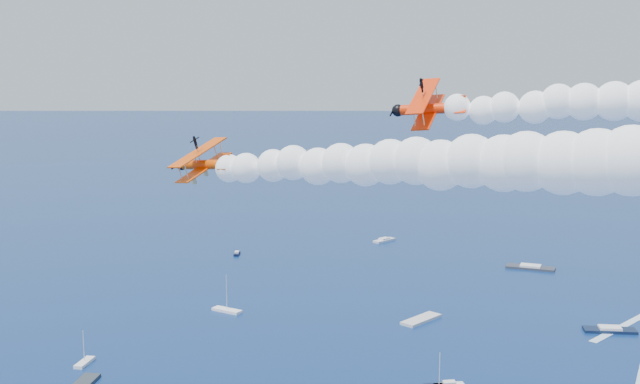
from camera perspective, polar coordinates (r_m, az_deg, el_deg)
The scene contains 5 objects.
biplane_lead at distance 88.96m, azimuth 7.76°, elevation 5.79°, with size 8.34×9.35×5.64m, color #FF2F05, non-canonical shape.
biplane_trail at distance 85.72m, azimuth -8.02°, elevation 1.91°, with size 7.41×8.31×5.00m, color #EC4904, non-canonical shape.
smoke_trail_trail at distance 70.17m, azimuth 12.51°, elevation 2.13°, with size 64.05×6.86×11.69m, color white, non-canonical shape.
spectator_boats at distance 190.11m, azimuth 13.57°, elevation -10.65°, with size 223.80×176.64×0.70m.
boat_wakes at distance 182.05m, azimuth 13.20°, elevation -11.66°, with size 85.95×128.05×0.04m.
Camera 1 is at (51.93, -60.48, 64.68)m, focal length 45.70 mm.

